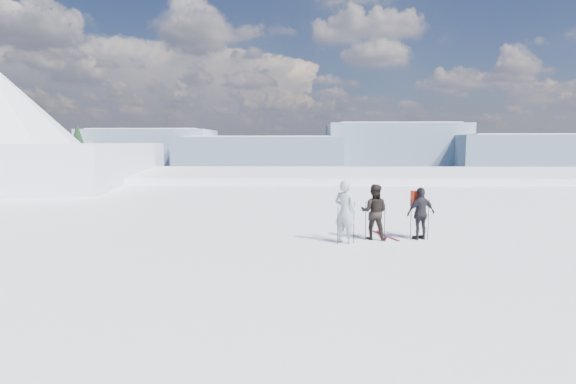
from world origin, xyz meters
name	(u,v)px	position (x,y,z in m)	size (l,w,h in m)	color
lake_basin	(320,247)	(0.00, 30.00, -6.50)	(820.00, 820.00, 71.62)	white
far_mountain_range	(329,152)	(29.60, 454.78, -7.19)	(770.00, 110.00, 53.00)	slate
near_ridge	(29,215)	(-26.56, 29.34, -3.48)	(31.37, 35.68, 25.62)	white
skier_grey	(345,212)	(-0.56, 3.21, 0.99)	(0.72, 0.47, 1.97)	#9BA2A9
skier_dark	(374,212)	(0.43, 3.77, 0.89)	(0.87, 0.68, 1.79)	black
skier_pack	(421,213)	(1.93, 3.78, 0.84)	(0.99, 0.41, 1.69)	black
backpack	(417,179)	(1.84, 4.01, 1.95)	(0.36, 0.20, 0.52)	red
ski_poles	(381,221)	(0.63, 3.52, 0.63)	(2.96, 0.68, 1.31)	black
skis_loose	(383,236)	(0.83, 4.26, 0.01)	(0.64, 1.70, 0.03)	black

